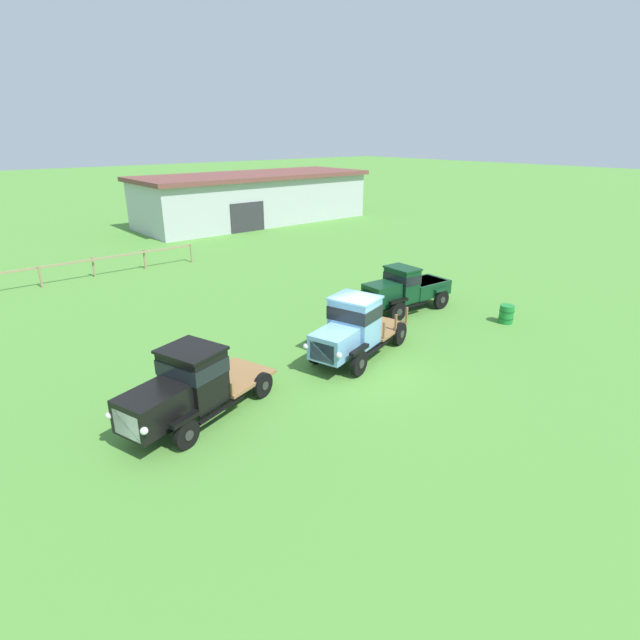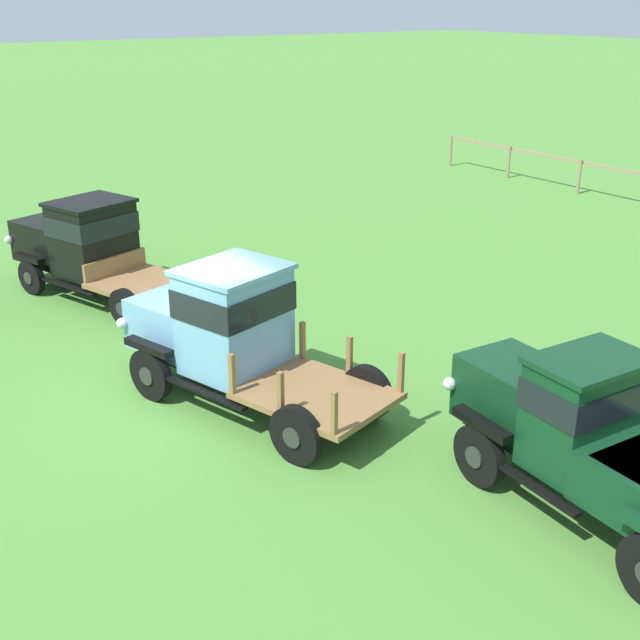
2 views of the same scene
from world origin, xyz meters
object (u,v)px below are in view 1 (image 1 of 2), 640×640
farm_shed (254,198)px  vintage_truck_second_in_line (352,328)px  oil_drum_beside_row (506,314)px  vintage_truck_foreground_near (187,386)px  vintage_truck_midrow_center (405,289)px

farm_shed → vintage_truck_second_in_line: (-13.76, -27.62, -0.97)m
vintage_truck_second_in_line → oil_drum_beside_row: size_ratio=6.54×
vintage_truck_second_in_line → oil_drum_beside_row: 7.96m
oil_drum_beside_row → vintage_truck_foreground_near: bearing=173.9°
vintage_truck_foreground_near → oil_drum_beside_row: vintage_truck_foreground_near is taller
vintage_truck_foreground_near → vintage_truck_midrow_center: size_ratio=1.14×
vintage_truck_midrow_center → vintage_truck_second_in_line: bearing=-157.4°
vintage_truck_midrow_center → oil_drum_beside_row: vintage_truck_midrow_center is taller
vintage_truck_second_in_line → oil_drum_beside_row: bearing=-11.8°
vintage_truck_foreground_near → vintage_truck_second_in_line: bearing=0.8°
vintage_truck_second_in_line → oil_drum_beside_row: (7.74, -1.62, -0.83)m
farm_shed → vintage_truck_second_in_line: bearing=-116.5°
farm_shed → oil_drum_beside_row: farm_shed is taller
farm_shed → vintage_truck_midrow_center: (-8.22, -25.31, -1.13)m
vintage_truck_second_in_line → vintage_truck_midrow_center: (5.54, 2.31, -0.16)m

